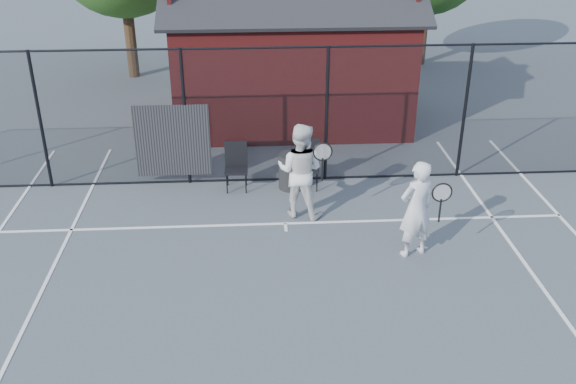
{
  "coord_description": "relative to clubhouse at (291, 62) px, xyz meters",
  "views": [
    {
      "loc": [
        -0.62,
        -7.91,
        6.11
      ],
      "look_at": [
        0.0,
        2.17,
        1.1
      ],
      "focal_mm": 40.0,
      "sensor_mm": 36.0,
      "label": 1
    }
  ],
  "objects": [
    {
      "name": "fence",
      "position": [
        -0.8,
        -4.0,
        -0.16
      ],
      "size": [
        22.04,
        3.0,
        3.0
      ],
      "color": "black",
      "rests_on": "ground"
    },
    {
      "name": "player_front",
      "position": [
        1.71,
        -7.24,
        -0.7
      ],
      "size": [
        0.86,
        0.7,
        1.81
      ],
      "color": "silver",
      "rests_on": "ground"
    },
    {
      "name": "clubhouse",
      "position": [
        0.0,
        0.0,
        0.0
      ],
      "size": [
        6.5,
        4.36,
        4.19
      ],
      "color": "maroon",
      "rests_on": "ground"
    },
    {
      "name": "player_back",
      "position": [
        -0.19,
        -5.63,
        -0.65
      ],
      "size": [
        1.14,
        1.01,
        1.92
      ],
      "color": "white",
      "rests_on": "ground"
    },
    {
      "name": "chair_left",
      "position": [
        -1.46,
        -4.4,
        -1.1
      ],
      "size": [
        0.49,
        0.51,
        1.0
      ],
      "primitive_type": "cube",
      "rotation": [
        0.0,
        0.0,
        -0.02
      ],
      "color": "black",
      "rests_on": "ground"
    },
    {
      "name": "waste_bin",
      "position": [
        -0.28,
        -4.4,
        -1.22
      ],
      "size": [
        0.56,
        0.56,
        0.78
      ],
      "primitive_type": "cylinder",
      "rotation": [
        0.0,
        0.0,
        0.05
      ],
      "color": "black",
      "rests_on": "ground"
    },
    {
      "name": "chair_right",
      "position": [
        0.07,
        -4.4,
        -1.09
      ],
      "size": [
        0.54,
        0.56,
        1.03
      ],
      "primitive_type": "cube",
      "rotation": [
        0.0,
        0.0,
        -0.09
      ],
      "color": "black",
      "rests_on": "ground"
    },
    {
      "name": "ground",
      "position": [
        -0.5,
        -9.0,
        -1.61
      ],
      "size": [
        80.0,
        80.0,
        0.0
      ],
      "primitive_type": "plane",
      "color": "#4F575A",
      "rests_on": "ground"
    },
    {
      "name": "court_lines",
      "position": [
        -0.5,
        -10.32,
        -1.6
      ],
      "size": [
        11.02,
        18.0,
        0.01
      ],
      "color": "white",
      "rests_on": "ground"
    }
  ]
}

